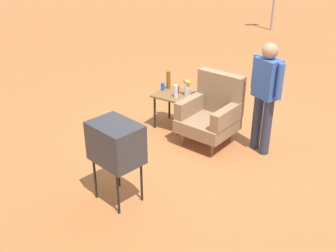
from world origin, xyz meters
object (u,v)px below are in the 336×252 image
armchair (212,112)px  bottle_tall_amber (168,80)px  person_standing (265,92)px  flower_vase (187,87)px  side_table (174,98)px  bottle_short_clear (176,91)px  tv_on_stand (116,143)px  soda_can_blue (163,86)px  soda_can_red (177,89)px

armchair → bottle_tall_amber: size_ratio=3.53×
person_standing → flower_vase: 1.31m
side_table → bottle_short_clear: bearing=-45.7°
tv_on_stand → bottle_tall_amber: size_ratio=3.43×
side_table → soda_can_blue: (-0.24, 0.04, 0.15)m
flower_vase → side_table: bearing=-168.3°
side_table → person_standing: size_ratio=0.36×
person_standing → bottle_short_clear: 1.43m
person_standing → bottle_short_clear: person_standing is taller
armchair → flower_vase: size_ratio=4.00×
armchair → flower_vase: bearing=162.5°
soda_can_blue → soda_can_red: (0.27, 0.01, 0.00)m
tv_on_stand → flower_vase: (-0.29, 2.12, -0.05)m
tv_on_stand → person_standing: size_ratio=0.63×
soda_can_red → flower_vase: bearing=-1.7°
soda_can_blue → soda_can_red: size_ratio=1.00×
tv_on_stand → bottle_tall_amber: tv_on_stand is taller
armchair → soda_can_blue: bearing=170.6°
soda_can_blue → bottle_short_clear: bearing=-23.9°
bottle_short_clear → tv_on_stand: bearing=-78.6°
flower_vase → bottle_short_clear: bearing=-124.4°
soda_can_red → flower_vase: size_ratio=0.46×
tv_on_stand → bottle_short_clear: 2.00m
side_table → tv_on_stand: bearing=-76.3°
soda_can_blue → flower_vase: flower_vase is taller
armchair → soda_can_red: size_ratio=8.69×
bottle_short_clear → flower_vase: 0.20m
bottle_tall_amber → bottle_short_clear: (0.31, -0.27, -0.05)m
tv_on_stand → soda_can_red: bearing=102.4°
armchair → tv_on_stand: bearing=-97.5°
person_standing → soda_can_blue: bearing=178.7°
bottle_short_clear → flower_vase: bearing=55.6°
side_table → bottle_tall_amber: (-0.20, 0.15, 0.23)m
soda_can_red → bottle_short_clear: bottle_short_clear is taller
soda_can_red → side_table: bearing=-126.9°
soda_can_blue → person_standing: bearing=-1.3°
soda_can_blue → bottle_short_clear: bottle_short_clear is taller
soda_can_blue → bottle_tall_amber: bearing=70.7°
person_standing → soda_can_blue: (-1.75, 0.04, -0.29)m
armchair → tv_on_stand: 1.99m
side_table → flower_vase: (0.22, 0.05, 0.23)m
side_table → soda_can_red: 0.16m
side_table → person_standing: (1.52, 0.00, 0.43)m
bottle_tall_amber → soda_can_blue: bearing=-109.3°
side_table → soda_can_red: size_ratio=4.83×
person_standing → bottle_tall_amber: bearing=175.0°
tv_on_stand → soda_can_blue: tv_on_stand is taller
flower_vase → tv_on_stand: bearing=-82.3°
bottle_tall_amber → bottle_short_clear: bottle_tall_amber is taller
tv_on_stand → bottle_tall_amber: 2.34m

